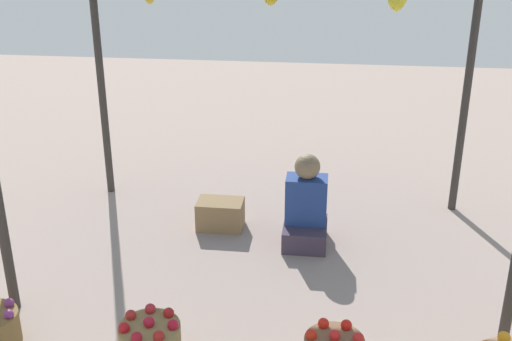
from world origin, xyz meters
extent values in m
plane|color=gray|center=(0.00, 0.00, 0.00)|extent=(14.00, 14.00, 0.00)
cylinder|color=#38332D|center=(-1.66, 1.01, 1.21)|extent=(0.07, 0.07, 2.41)
cylinder|color=#38332D|center=(1.66, 1.01, 1.21)|extent=(0.07, 0.07, 2.41)
cube|color=#3E3244|center=(0.32, 0.17, 0.09)|extent=(0.36, 0.44, 0.18)
cube|color=navy|center=(0.32, 0.22, 0.38)|extent=(0.34, 0.22, 0.40)
sphere|color=#826A4C|center=(0.32, 0.22, 0.67)|extent=(0.21, 0.21, 0.21)
sphere|color=#7A3374|center=(-1.46, -1.42, 0.24)|extent=(0.06, 0.06, 0.06)
sphere|color=#79326E|center=(-1.52, -1.30, 0.24)|extent=(0.06, 0.06, 0.06)
sphere|color=#B2182C|center=(-0.53, -1.49, 0.31)|extent=(0.07, 0.07, 0.07)
sphere|color=red|center=(-0.39, -1.49, 0.31)|extent=(0.07, 0.07, 0.07)
sphere|color=#A91B19|center=(-0.44, -1.38, 0.31)|extent=(0.07, 0.07, 0.07)
sphere|color=red|center=(-0.56, -1.35, 0.31)|extent=(0.07, 0.07, 0.07)
sphere|color=#A82522|center=(-0.66, -1.43, 0.31)|extent=(0.07, 0.07, 0.07)
sphere|color=#B5151C|center=(-0.66, -1.55, 0.31)|extent=(0.07, 0.07, 0.07)
sphere|color=#AA1624|center=(-0.56, -1.63, 0.31)|extent=(0.07, 0.07, 0.07)
sphere|color=#AD1F1A|center=(-0.44, -1.60, 0.31)|extent=(0.07, 0.07, 0.07)
sphere|color=red|center=(0.57, -1.41, 0.26)|extent=(0.07, 0.07, 0.07)
sphere|color=red|center=(0.71, -1.41, 0.25)|extent=(0.07, 0.07, 0.07)
sphere|color=red|center=(0.64, -1.29, 0.25)|extent=(0.07, 0.07, 0.07)
sphere|color=red|center=(0.50, -1.29, 0.25)|extent=(0.07, 0.07, 0.07)
sphere|color=red|center=(0.43, -1.41, 0.25)|extent=(0.07, 0.07, 0.07)
sphere|color=orange|center=(1.57, -1.30, 0.26)|extent=(0.08, 0.08, 0.08)
cube|color=olive|center=(-0.43, 0.37, 0.13)|extent=(0.40, 0.27, 0.25)
camera|label=1|loc=(0.49, -4.53, 2.59)|focal=44.36mm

